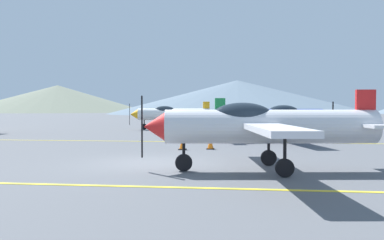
{
  "coord_description": "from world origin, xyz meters",
  "views": [
    {
      "loc": [
        2.95,
        -12.84,
        1.96
      ],
      "look_at": [
        0.43,
        10.0,
        1.2
      ],
      "focal_mm": 34.67,
      "sensor_mm": 36.0,
      "label": 1
    }
  ],
  "objects_px": {
    "airplane_mid": "(274,117)",
    "traffic_cone_side": "(210,143)",
    "traffic_cone_front": "(182,144)",
    "airplane_near": "(261,125)",
    "airplane_far": "(171,114)",
    "car_sedan": "(267,119)"
  },
  "relations": [
    {
      "from": "airplane_near",
      "to": "traffic_cone_front",
      "type": "bearing_deg",
      "value": 120.07
    },
    {
      "from": "airplane_mid",
      "to": "traffic_cone_front",
      "type": "height_order",
      "value": "airplane_mid"
    },
    {
      "from": "airplane_mid",
      "to": "car_sedan",
      "type": "bearing_deg",
      "value": 86.16
    },
    {
      "from": "airplane_near",
      "to": "car_sedan",
      "type": "relative_size",
      "value": 1.87
    },
    {
      "from": "car_sedan",
      "to": "airplane_near",
      "type": "bearing_deg",
      "value": -95.67
    },
    {
      "from": "airplane_far",
      "to": "traffic_cone_front",
      "type": "distance_m",
      "value": 16.15
    },
    {
      "from": "airplane_far",
      "to": "airplane_near",
      "type": "bearing_deg",
      "value": -73.26
    },
    {
      "from": "car_sedan",
      "to": "airplane_far",
      "type": "bearing_deg",
      "value": -152.53
    },
    {
      "from": "airplane_mid",
      "to": "airplane_far",
      "type": "distance_m",
      "value": 13.31
    },
    {
      "from": "airplane_near",
      "to": "airplane_far",
      "type": "xyz_separation_m",
      "value": [
        -6.41,
        21.32,
        0.0
      ]
    },
    {
      "from": "car_sedan",
      "to": "traffic_cone_side",
      "type": "xyz_separation_m",
      "value": [
        -4.49,
        -20.11,
        -0.56
      ]
    },
    {
      "from": "airplane_mid",
      "to": "car_sedan",
      "type": "height_order",
      "value": "airplane_mid"
    },
    {
      "from": "airplane_mid",
      "to": "airplane_far",
      "type": "height_order",
      "value": "same"
    },
    {
      "from": "airplane_mid",
      "to": "traffic_cone_side",
      "type": "relative_size",
      "value": 14.22
    },
    {
      "from": "airplane_mid",
      "to": "traffic_cone_side",
      "type": "distance_m",
      "value": 6.0
    },
    {
      "from": "traffic_cone_front",
      "to": "traffic_cone_side",
      "type": "bearing_deg",
      "value": 15.35
    },
    {
      "from": "airplane_far",
      "to": "car_sedan",
      "type": "relative_size",
      "value": 1.86
    },
    {
      "from": "airplane_near",
      "to": "traffic_cone_front",
      "type": "distance_m",
      "value": 6.49
    },
    {
      "from": "airplane_near",
      "to": "traffic_cone_side",
      "type": "height_order",
      "value": "airplane_near"
    },
    {
      "from": "airplane_far",
      "to": "car_sedan",
      "type": "distance_m",
      "value": 10.15
    },
    {
      "from": "traffic_cone_front",
      "to": "traffic_cone_side",
      "type": "relative_size",
      "value": 1.0
    },
    {
      "from": "airplane_mid",
      "to": "airplane_near",
      "type": "bearing_deg",
      "value": -98.27
    }
  ]
}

